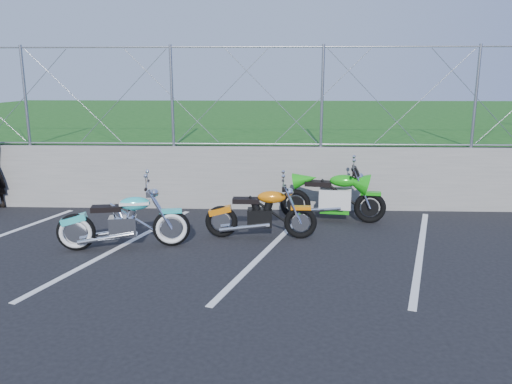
{
  "coord_description": "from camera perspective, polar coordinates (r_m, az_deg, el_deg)",
  "views": [
    {
      "loc": [
        0.08,
        -6.59,
        2.68
      ],
      "look_at": [
        -0.23,
        1.3,
        0.85
      ],
      "focal_mm": 35.0,
      "sensor_mm": 36.0,
      "label": 1
    }
  ],
  "objects": [
    {
      "name": "ground",
      "position": [
        7.12,
        1.43,
        -9.11
      ],
      "size": [
        90.0,
        90.0,
        0.0
      ],
      "primitive_type": "plane",
      "color": "black",
      "rests_on": "ground"
    },
    {
      "name": "retaining_wall",
      "position": [
        10.29,
        1.74,
        1.64
      ],
      "size": [
        30.0,
        0.22,
        1.3
      ],
      "primitive_type": "cube",
      "color": "slate",
      "rests_on": "ground"
    },
    {
      "name": "grass_field",
      "position": [
        20.19,
        2.02,
        7.25
      ],
      "size": [
        30.0,
        20.0,
        1.3
      ],
      "primitive_type": "cube",
      "color": "#184B14",
      "rests_on": "ground"
    },
    {
      "name": "chain_link_fence",
      "position": [
        10.1,
        1.81,
        10.86
      ],
      "size": [
        28.0,
        0.03,
        2.0
      ],
      "color": "gray",
      "rests_on": "retaining_wall"
    },
    {
      "name": "parking_lines",
      "position": [
        8.13,
        10.08,
        -6.42
      ],
      "size": [
        18.29,
        4.31,
        0.01
      ],
      "color": "silver",
      "rests_on": "ground"
    },
    {
      "name": "cruiser_turquoise",
      "position": [
        8.2,
        -14.67,
        -3.46
      ],
      "size": [
        2.06,
        0.65,
        1.03
      ],
      "rotation": [
        0.0,
        0.0,
        0.19
      ],
      "color": "black",
      "rests_on": "ground"
    },
    {
      "name": "naked_orange",
      "position": [
        8.43,
        0.73,
        -2.63
      ],
      "size": [
        1.9,
        0.65,
        0.95
      ],
      "rotation": [
        0.0,
        0.0,
        -0.01
      ],
      "color": "black",
      "rests_on": "ground"
    },
    {
      "name": "sportbike_green",
      "position": [
        9.52,
        8.89,
        -0.72
      ],
      "size": [
        1.99,
        0.71,
        1.03
      ],
      "rotation": [
        0.0,
        0.0,
        -0.15
      ],
      "color": "black",
      "rests_on": "ground"
    }
  ]
}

